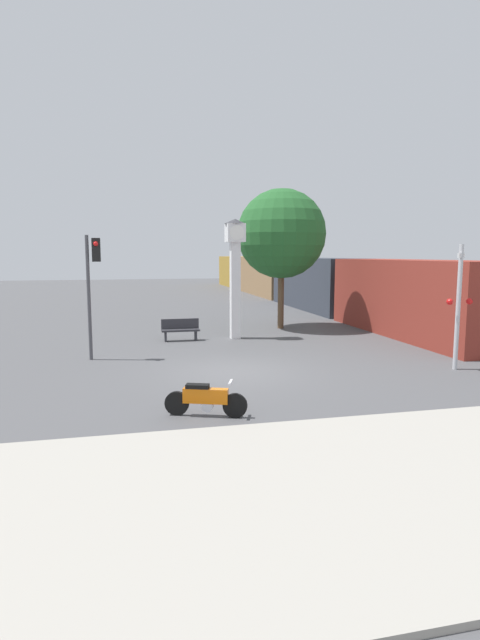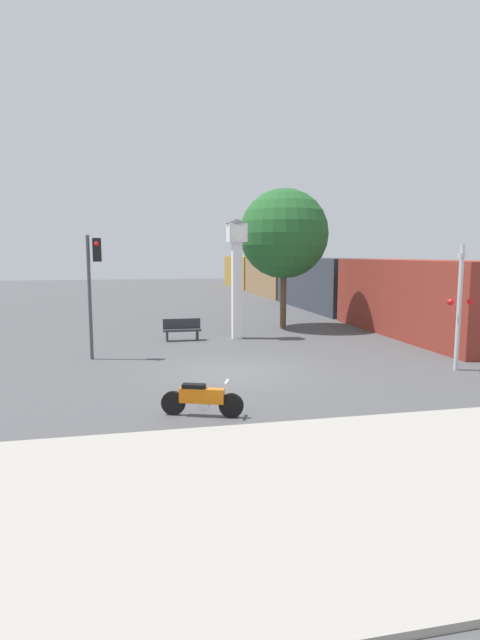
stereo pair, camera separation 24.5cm
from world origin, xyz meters
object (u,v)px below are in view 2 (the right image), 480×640
Objects in this scene: railroad_crossing_signal at (460,302)px; freight_train at (294,279)px; bench at (182,329)px; street_tree at (284,234)px; motorcycle at (202,399)px; clock_tower at (237,262)px; traffic_light at (93,275)px.

freight_train is at bearing 84.16° from railroad_crossing_signal.
railroad_crossing_signal is 2.48× the size of bench.
street_tree is at bearing -110.23° from freight_train.
railroad_crossing_signal is (8.50, 2.84, 1.76)m from motorcycle.
traffic_light is at bearing -150.47° from clock_tower.
traffic_light reaches higher than railroad_crossing_signal.
clock_tower is 3.21× the size of bench.
bench is at bearing -179.02° from clock_tower.
railroad_crossing_signal is at bearing 38.42° from motorcycle.
railroad_crossing_signal is at bearing -74.38° from street_tree.
clock_tower is 1.20× the size of traffic_light.
freight_train is 28.62× the size of bench.
traffic_light is 1.08× the size of railroad_crossing_signal.
clock_tower is at bearing 93.94° from motorcycle.
clock_tower is 9.32m from railroad_crossing_signal.
traffic_light is at bearing -146.50° from street_tree.
traffic_light is 0.63× the size of street_tree.
clock_tower is at bearing -139.52° from street_tree.
street_tree is (-2.74, 9.79, 2.47)m from railroad_crossing_signal.
clock_tower is 1.30× the size of railroad_crossing_signal.
bench is (-5.23, -2.46, -4.13)m from street_tree.
railroad_crossing_signal is at bearing -20.12° from traffic_light.
freight_train is at bearing 55.14° from traffic_light.
clock_tower reaches higher than motorcycle.
motorcycle is 0.46× the size of railroad_crossing_signal.
motorcycle is 0.35× the size of clock_tower.
street_tree is at bearing 105.62° from railroad_crossing_signal.
motorcycle is at bearing -161.53° from railroad_crossing_signal.
traffic_light is at bearing 131.69° from motorcycle.
clock_tower is 3.72m from bench.
street_tree is (-5.18, -14.05, 2.92)m from freight_train.
traffic_light is 10.39m from street_tree.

